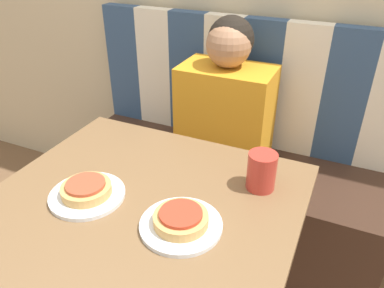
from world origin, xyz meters
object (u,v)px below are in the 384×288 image
Objects in this scene: plate_right at (181,225)px; pizza_left at (86,189)px; person at (226,100)px; plate_left at (87,195)px; drinking_cup at (262,171)px; pizza_right at (181,218)px.

pizza_left is at bearing -180.00° from plate_right.
person is 0.73m from plate_right.
plate_left is 1.87× the size of drinking_cup.
pizza_right is at bearing -90.00° from plate_right.
plate_right is 0.28m from drinking_cup.
drinking_cup is (0.13, 0.24, 0.05)m from plate_right.
pizza_left is at bearing -150.20° from drinking_cup.
drinking_cup is at bearing 29.80° from plate_left.
pizza_left is (-0.14, -0.71, -0.00)m from person.
drinking_cup is at bearing -59.83° from person.
drinking_cup is at bearing 60.99° from plate_right.
person is 4.47× the size of pizza_right.
person is at bearing 78.69° from plate_left.
plate_left is at bearing 180.00° from pizza_right.
pizza_right is at bearing -119.01° from drinking_cup.
plate_left and plate_right have the same top height.
person reaches higher than pizza_right.
plate_left is 1.51× the size of pizza_left.
plate_right is at bearing -78.69° from person.
drinking_cup reaches higher than plate_right.
drinking_cup is (0.42, 0.24, 0.05)m from plate_left.
pizza_left is at bearing -101.31° from person.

